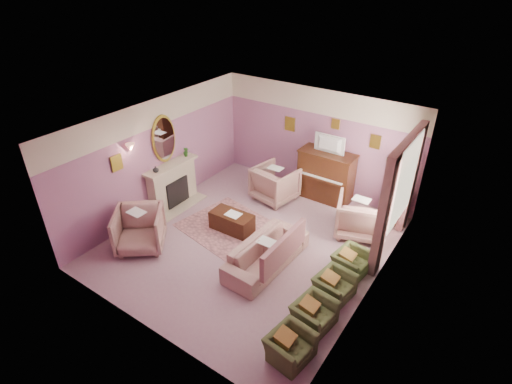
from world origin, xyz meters
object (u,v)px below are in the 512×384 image
Objects in this scene: sofa at (267,249)px; olive_chair_a at (290,343)px; coffee_table at (232,222)px; floral_armchair_right at (359,214)px; side_table at (389,207)px; floral_armchair_front at (139,228)px; olive_chair_b at (314,310)px; olive_chair_c at (335,283)px; olive_chair_d at (352,259)px; floral_armchair_left at (275,182)px; piano at (326,176)px; television at (328,143)px.

olive_chair_a is (1.53, -1.66, -0.11)m from sofa.
floral_armchair_right reaches higher than coffee_table.
floral_armchair_right is 1.47× the size of side_table.
sofa is 2.02× the size of floral_armchair_front.
floral_armchair_right reaches higher than olive_chair_b.
sofa is 1.75m from olive_chair_b.
olive_chair_c is 3.11m from side_table.
floral_armchair_left is at bearing 151.25° from olive_chair_d.
floral_armchair_right is 2.19m from olive_chair_c.
olive_chair_c is at bearing -60.97° from piano.
piano is 2.93m from olive_chair_d.
floral_armchair_left reaches higher than side_table.
piano is 2.82m from coffee_table.
olive_chair_d is at bearing 4.43° from coffee_table.
floral_armchair_front is (-1.26, -1.65, 0.29)m from coffee_table.
olive_chair_a is at bearing -90.00° from olive_chair_d.
television is 0.78× the size of floral_armchair_left.
olive_chair_b is at bearing -90.00° from olive_chair_d.
sofa is at bearing -116.18° from side_table.
television is at bearing 34.89° from floral_armchair_left.
floral_armchair_right is (2.47, 1.55, 0.29)m from coffee_table.
television is 3.78m from olive_chair_c.
olive_chair_a is at bearing -83.85° from floral_armchair_right.
floral_armchair_left is 1.42× the size of olive_chair_d.
olive_chair_a is 4.75m from side_table.
olive_chair_d is 1.03× the size of side_table.
coffee_table is 0.97× the size of floral_armchair_left.
piano is at bearing 36.67° from floral_armchair_left.
floral_armchair_left reaches higher than coffee_table.
olive_chair_b is at bearing 90.00° from olive_chair_a.
olive_chair_c is at bearing -60.58° from television.
floral_armchair_front is at bearing 171.91° from olive_chair_a.
television is 4.48m from olive_chair_b.
floral_armchair_left is at bearing -165.02° from side_table.
floral_armchair_front is (-3.73, -3.20, 0.00)m from floral_armchair_right.
olive_chair_c is at bearing 90.00° from olive_chair_a.
television is at bearing 94.03° from sofa.
olive_chair_c is at bearing -79.23° from floral_armchair_right.
olive_chair_a is 0.82m from olive_chair_b.
olive_chair_a and olive_chair_c have the same top height.
floral_armchair_front is 1.42× the size of olive_chair_b.
olive_chair_b and olive_chair_c have the same top height.
olive_chair_b is at bearing -90.00° from olive_chair_c.
floral_armchair_right is 1.42× the size of olive_chair_b.
olive_chair_b is 3.93m from side_table.
olive_chair_c is (2.88, -0.60, 0.09)m from coffee_table.
sofa is at bearing -85.97° from television.
olive_chair_c is at bearing -11.70° from coffee_table.
television is 5.21m from olive_chair_a.
side_table is (-0.01, 3.93, 0.04)m from olive_chair_b.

